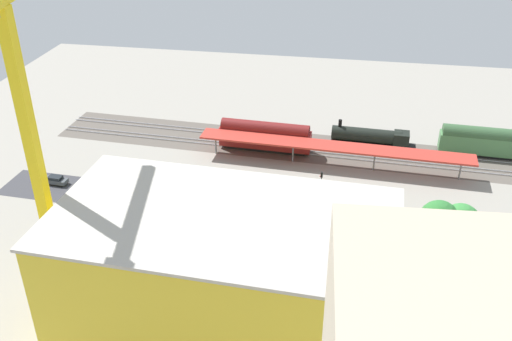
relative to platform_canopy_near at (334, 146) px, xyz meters
The scene contains 26 objects.
ground_plane 18.03m from the platform_canopy_near, 65.46° to the left, with size 160.08×160.08×0.00m, color gray.
rail_bed 10.89m from the platform_canopy_near, 43.66° to the right, with size 100.05×13.06×0.01m, color #5B544C.
street_asphalt 20.38m from the platform_canopy_near, 68.57° to the left, with size 100.05×9.00×0.01m, color #38383D.
track_rails 10.83m from the platform_canopy_near, 43.66° to the right, with size 99.94×11.45×0.12m.
platform_canopy_near is the anchor object (origin of this frame).
locomotive 12.34m from the platform_canopy_near, 128.60° to the right, with size 16.82×3.68×5.25m.
passenger_coach 30.40m from the platform_canopy_near, 161.80° to the right, with size 17.48×3.91×5.95m.
freight_coach_far 14.43m from the platform_canopy_near, 17.90° to the right, with size 18.30×3.72×6.04m.
parked_car_0 17.12m from the platform_canopy_near, 115.15° to the left, with size 4.76×2.11×1.79m.
parked_car_1 15.34m from the platform_canopy_near, 90.19° to the left, with size 4.20×1.95×1.70m.
parked_car_2 17.31m from the platform_canopy_near, 61.91° to the left, with size 4.54×2.17×1.79m.
parked_car_3 22.79m from the platform_canopy_near, 41.63° to the left, with size 4.14×1.94×1.69m.
parked_car_4 28.85m from the platform_canopy_near, 31.31° to the left, with size 4.72×1.85×1.68m.
parked_car_5 35.62m from the platform_canopy_near, 25.97° to the left, with size 4.81×2.14×1.70m.
parked_car_6 42.98m from the platform_canopy_near, 20.70° to the left, with size 4.87×2.06×1.71m.
parked_car_7 50.92m from the platform_canopy_near, 17.63° to the left, with size 4.35×2.03×1.56m.
construction_building 46.11m from the platform_canopy_near, 76.80° to the left, with size 38.65×20.70×16.44m, color yellow.
construction_roof_slab 47.60m from the platform_canopy_near, 76.80° to the left, with size 39.25×21.30×0.40m, color #B7B2A8.
tower_crane 56.43m from the platform_canopy_near, 50.26° to the left, with size 5.67×21.59×40.04m.
box_truck_0 33.31m from the platform_canopy_near, 62.79° to the left, with size 10.04×2.89×3.58m.
street_tree_0 31.99m from the platform_canopy_near, 45.84° to the left, with size 6.18×6.18×7.90m.
street_tree_1 41.50m from the platform_canopy_near, 33.21° to the left, with size 5.94×5.94×8.58m.
street_tree_2 28.88m from the platform_canopy_near, 124.87° to the left, with size 5.97×5.97×8.38m.
street_tree_3 26.76m from the platform_canopy_near, 61.22° to the left, with size 4.72×4.72×7.64m.
street_tree_4 30.33m from the platform_canopy_near, 130.50° to the left, with size 5.85×5.85×7.82m.
traffic_light 14.05m from the platform_canopy_near, 84.76° to the left, with size 0.50×0.36×6.28m.
Camera 1 is at (-9.66, 80.31, 52.50)m, focal length 40.25 mm.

